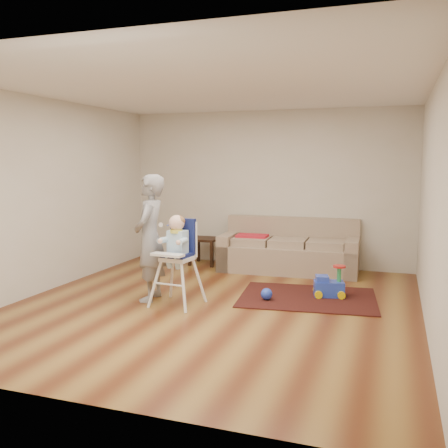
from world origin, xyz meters
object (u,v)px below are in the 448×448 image
(side_table, at_px, (205,251))
(ride_on_toy, at_px, (329,281))
(sofa, at_px, (289,245))
(toy_ball, at_px, (267,294))
(adult, at_px, (150,238))
(high_chair, at_px, (177,262))

(side_table, xyz_separation_m, ride_on_toy, (2.37, -1.49, -0.01))
(sofa, distance_m, toy_ball, 1.90)
(side_table, distance_m, ride_on_toy, 2.80)
(sofa, height_order, toy_ball, sofa)
(ride_on_toy, distance_m, toy_ball, 0.88)
(side_table, bearing_deg, ride_on_toy, -32.19)
(side_table, relative_size, adult, 0.29)
(ride_on_toy, xyz_separation_m, toy_ball, (-0.75, -0.45, -0.14))
(toy_ball, bearing_deg, ride_on_toy, 30.80)
(ride_on_toy, height_order, adult, adult)
(adult, bearing_deg, high_chair, 67.94)
(side_table, height_order, toy_ball, side_table)
(toy_ball, xyz_separation_m, adult, (-1.46, -0.44, 0.74))
(high_chair, bearing_deg, sofa, 74.71)
(sofa, xyz_separation_m, toy_ball, (0.10, -1.86, -0.35))
(side_table, height_order, ride_on_toy, side_table)
(toy_ball, bearing_deg, sofa, 92.98)
(toy_ball, height_order, adult, adult)
(ride_on_toy, distance_m, adult, 2.46)
(toy_ball, distance_m, adult, 1.70)
(high_chair, bearing_deg, adult, 172.90)
(side_table, bearing_deg, high_chair, -76.69)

